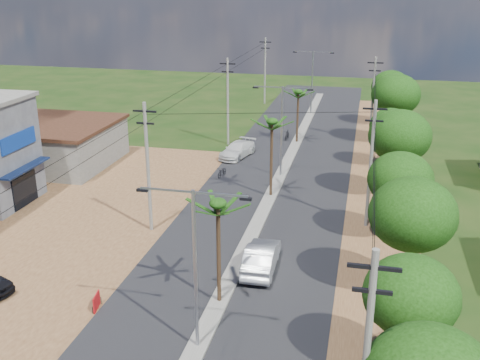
# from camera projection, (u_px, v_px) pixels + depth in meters

# --- Properties ---
(ground) EXTENTS (160.00, 160.00, 0.00)m
(ground) POSITION_uv_depth(u_px,v_px,m) (198.00, 348.00, 26.48)
(ground) COLOR black
(ground) RESTS_ON ground
(road) EXTENTS (12.00, 110.00, 0.04)m
(road) POSITION_uv_depth(u_px,v_px,m) (259.00, 222.00, 40.24)
(road) COLOR black
(road) RESTS_ON ground
(median) EXTENTS (1.00, 90.00, 0.18)m
(median) POSITION_uv_depth(u_px,v_px,m) (266.00, 205.00, 42.97)
(median) COLOR #605E56
(median) RESTS_ON ground
(dirt_lot_west) EXTENTS (18.00, 46.00, 0.04)m
(dirt_lot_west) POSITION_uv_depth(u_px,v_px,m) (15.00, 243.00, 36.96)
(dirt_lot_west) COLOR brown
(dirt_lot_west) RESTS_ON ground
(dirt_shoulder_east) EXTENTS (5.00, 90.00, 0.03)m
(dirt_shoulder_east) POSITION_uv_depth(u_px,v_px,m) (380.00, 233.00, 38.46)
(dirt_shoulder_east) COLOR brown
(dirt_shoulder_east) RESTS_ON ground
(low_shed) EXTENTS (10.40, 10.40, 3.95)m
(low_shed) POSITION_uv_depth(u_px,v_px,m) (56.00, 144.00, 52.24)
(low_shed) COLOR #605E56
(low_shed) RESTS_ON ground
(tree_east_b) EXTENTS (4.00, 4.00, 5.83)m
(tree_east_b) POSITION_uv_depth(u_px,v_px,m) (411.00, 296.00, 23.14)
(tree_east_b) COLOR black
(tree_east_b) RESTS_ON ground
(tree_east_c) EXTENTS (4.60, 4.60, 6.83)m
(tree_east_c) POSITION_uv_depth(u_px,v_px,m) (413.00, 214.00, 29.23)
(tree_east_c) COLOR black
(tree_east_c) RESTS_ON ground
(tree_east_d) EXTENTS (4.20, 4.20, 6.13)m
(tree_east_d) POSITION_uv_depth(u_px,v_px,m) (400.00, 179.00, 35.89)
(tree_east_d) COLOR black
(tree_east_d) RESTS_ON ground
(tree_east_e) EXTENTS (4.80, 4.80, 7.14)m
(tree_east_e) POSITION_uv_depth(u_px,v_px,m) (400.00, 136.00, 42.94)
(tree_east_e) COLOR black
(tree_east_e) RESTS_ON ground
(tree_east_f) EXTENTS (3.80, 3.80, 5.52)m
(tree_east_f) POSITION_uv_depth(u_px,v_px,m) (391.00, 126.00, 50.77)
(tree_east_f) COLOR black
(tree_east_f) RESTS_ON ground
(tree_east_g) EXTENTS (5.00, 5.00, 7.38)m
(tree_east_g) POSITION_uv_depth(u_px,v_px,m) (396.00, 95.00, 57.52)
(tree_east_g) COLOR black
(tree_east_g) RESTS_ON ground
(tree_east_h) EXTENTS (4.40, 4.40, 6.52)m
(tree_east_h) POSITION_uv_depth(u_px,v_px,m) (390.00, 87.00, 65.13)
(tree_east_h) COLOR black
(tree_east_h) RESTS_ON ground
(palm_median_near) EXTENTS (2.00, 2.00, 6.15)m
(palm_median_near) POSITION_uv_depth(u_px,v_px,m) (218.00, 208.00, 28.28)
(palm_median_near) COLOR black
(palm_median_near) RESTS_ON ground
(palm_median_mid) EXTENTS (2.00, 2.00, 6.55)m
(palm_median_mid) POSITION_uv_depth(u_px,v_px,m) (272.00, 125.00, 42.84)
(palm_median_mid) COLOR black
(palm_median_mid) RESTS_ON ground
(palm_median_far) EXTENTS (2.00, 2.00, 5.85)m
(palm_median_far) POSITION_uv_depth(u_px,v_px,m) (298.00, 94.00, 57.73)
(palm_median_far) COLOR black
(palm_median_far) RESTS_ON ground
(streetlight_near) EXTENTS (5.10, 0.18, 8.00)m
(streetlight_near) POSITION_uv_depth(u_px,v_px,m) (195.00, 258.00, 24.87)
(streetlight_near) COLOR gray
(streetlight_near) RESTS_ON ground
(streetlight_mid) EXTENTS (5.10, 0.18, 8.00)m
(streetlight_mid) POSITION_uv_depth(u_px,v_px,m) (282.00, 124.00, 47.80)
(streetlight_mid) COLOR gray
(streetlight_mid) RESTS_ON ground
(streetlight_far) EXTENTS (5.10, 0.18, 8.00)m
(streetlight_far) POSITION_uv_depth(u_px,v_px,m) (312.00, 77.00, 70.74)
(streetlight_far) COLOR gray
(streetlight_far) RESTS_ON ground
(utility_pole_w_b) EXTENTS (1.60, 0.24, 9.00)m
(utility_pole_w_b) POSITION_uv_depth(u_px,v_px,m) (148.00, 165.00, 37.35)
(utility_pole_w_b) COLOR #605E56
(utility_pole_w_b) RESTS_ON ground
(utility_pole_w_c) EXTENTS (1.60, 0.24, 9.00)m
(utility_pole_w_c) POSITION_uv_depth(u_px,v_px,m) (228.00, 100.00, 57.54)
(utility_pole_w_c) COLOR #605E56
(utility_pole_w_c) RESTS_ON ground
(utility_pole_w_d) EXTENTS (1.60, 0.24, 9.00)m
(utility_pole_w_d) POSITION_uv_depth(u_px,v_px,m) (265.00, 69.00, 76.80)
(utility_pole_w_d) COLOR #605E56
(utility_pole_w_d) RESTS_ON ground
(utility_pole_e_b) EXTENTS (1.60, 0.24, 9.00)m
(utility_pole_e_b) POSITION_uv_depth(u_px,v_px,m) (371.00, 162.00, 37.98)
(utility_pole_e_b) COLOR #605E56
(utility_pole_e_b) RESTS_ON ground
(utility_pole_e_c) EXTENTS (1.60, 0.24, 9.00)m
(utility_pole_e_c) POSITION_uv_depth(u_px,v_px,m) (373.00, 98.00, 58.17)
(utility_pole_e_c) COLOR #605E56
(utility_pole_e_c) RESTS_ON ground
(car_silver_mid) EXTENTS (1.85, 4.99, 1.63)m
(car_silver_mid) POSITION_uv_depth(u_px,v_px,m) (261.00, 258.00, 33.34)
(car_silver_mid) COLOR #ACB0B5
(car_silver_mid) RESTS_ON ground
(car_white_far) EXTENTS (3.17, 5.32, 1.44)m
(car_white_far) POSITION_uv_depth(u_px,v_px,m) (237.00, 150.00, 54.56)
(car_white_far) COLOR #BABAB5
(car_white_far) RESTS_ON ground
(moto_rider_west_a) EXTENTS (0.86, 1.78, 0.90)m
(moto_rider_west_a) POSITION_uv_depth(u_px,v_px,m) (222.00, 172.00, 49.24)
(moto_rider_west_a) COLOR black
(moto_rider_west_a) RESTS_ON ground
(moto_rider_west_b) EXTENTS (0.65, 1.75, 1.03)m
(moto_rider_west_b) POSITION_uv_depth(u_px,v_px,m) (287.00, 135.00, 60.61)
(moto_rider_west_b) COLOR black
(moto_rider_west_b) RESTS_ON ground
(roadside_sign) EXTENTS (0.26, 1.06, 0.89)m
(roadside_sign) POSITION_uv_depth(u_px,v_px,m) (97.00, 302.00, 29.46)
(roadside_sign) COLOR #A60F12
(roadside_sign) RESTS_ON ground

